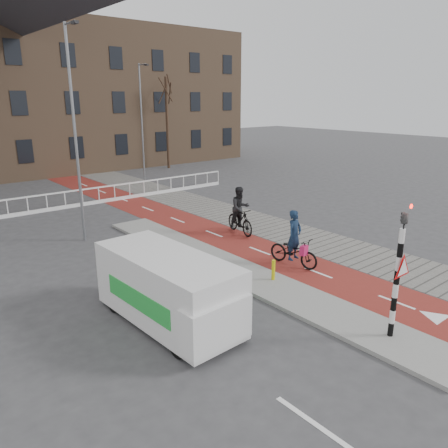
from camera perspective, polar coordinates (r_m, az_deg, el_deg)
ground at (r=13.82m, az=14.83°, el=-10.22°), size 120.00×120.00×0.00m
bike_lane at (r=21.53m, az=-4.62°, el=-0.04°), size 2.50×60.00×0.01m
sidewalk at (r=23.18m, az=1.05°, el=1.20°), size 3.00×60.00×0.01m
curb_island at (r=15.75m, az=1.44°, el=-6.03°), size 1.80×16.00×0.12m
traffic_signal at (r=11.61m, az=21.87°, el=-5.37°), size 0.80×0.80×3.68m
bollard at (r=14.78m, az=6.47°, el=-5.97°), size 0.12×0.12×0.70m
cyclist_near at (r=16.30m, az=9.12°, el=-3.00°), size 0.99×2.11×2.10m
cyclist_far at (r=19.80m, az=2.10°, el=1.25°), size 1.05×2.12×2.17m
van at (r=12.10m, az=-7.36°, el=-8.27°), size 2.05×4.68×1.98m
railing at (r=25.22m, az=-26.38°, el=1.42°), size 28.00×0.10×0.99m
tree_right at (r=38.68m, az=-7.42°, el=12.88°), size 0.23×0.23×7.65m
streetlight_near at (r=19.21m, az=-18.83°, el=10.54°), size 0.12×0.12×8.80m
streetlight_right at (r=32.37m, az=-10.67°, el=12.62°), size 0.12×0.12×8.24m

